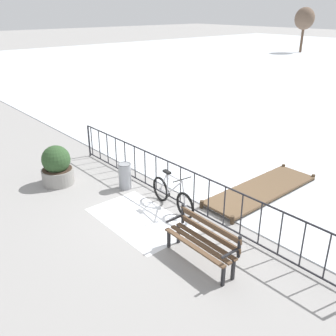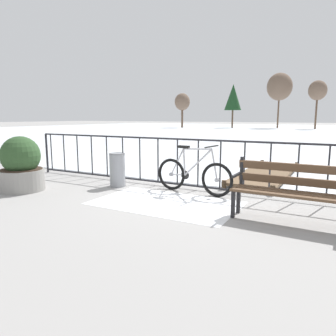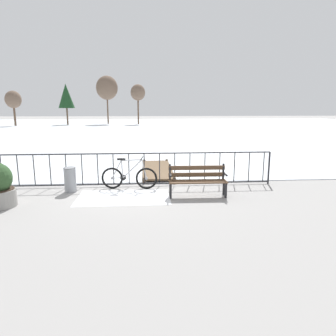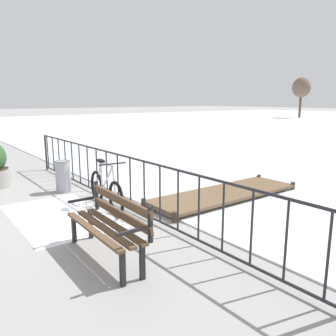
{
  "view_description": "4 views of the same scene",
  "coord_description": "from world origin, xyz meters",
  "px_view_note": "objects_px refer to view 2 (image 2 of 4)",
  "views": [
    {
      "loc": [
        6.12,
        -5.68,
        4.62
      ],
      "look_at": [
        -0.48,
        0.01,
        0.86
      ],
      "focal_mm": 39.95,
      "sensor_mm": 36.0,
      "label": 1
    },
    {
      "loc": [
        2.57,
        -5.95,
        1.52
      ],
      "look_at": [
        -0.44,
        -0.49,
        0.5
      ],
      "focal_mm": 33.87,
      "sensor_mm": 36.0,
      "label": 2
    },
    {
      "loc": [
        0.53,
        -9.4,
        2.45
      ],
      "look_at": [
        1.16,
        -0.88,
        0.75
      ],
      "focal_mm": 32.62,
      "sensor_mm": 36.0,
      "label": 3
    },
    {
      "loc": [
        5.86,
        -3.17,
        2.11
      ],
      "look_at": [
        1.27,
        0.3,
        0.94
      ],
      "focal_mm": 36.2,
      "sensor_mm": 36.0,
      "label": 4
    }
  ],
  "objects_px": {
    "trash_bin": "(117,170)",
    "planter_with_shrub": "(21,166)",
    "park_bench": "(290,187)",
    "bicycle_near_railing": "(193,175)"
  },
  "relations": [
    {
      "from": "bicycle_near_railing",
      "to": "park_bench",
      "type": "distance_m",
      "value": 2.15
    },
    {
      "from": "park_bench",
      "to": "trash_bin",
      "type": "height_order",
      "value": "park_bench"
    },
    {
      "from": "park_bench",
      "to": "planter_with_shrub",
      "type": "height_order",
      "value": "planter_with_shrub"
    },
    {
      "from": "planter_with_shrub",
      "to": "trash_bin",
      "type": "relative_size",
      "value": 1.54
    },
    {
      "from": "park_bench",
      "to": "trash_bin",
      "type": "relative_size",
      "value": 2.2
    },
    {
      "from": "trash_bin",
      "to": "planter_with_shrub",
      "type": "bearing_deg",
      "value": -139.94
    },
    {
      "from": "planter_with_shrub",
      "to": "bicycle_near_railing",
      "type": "bearing_deg",
      "value": 24.8
    },
    {
      "from": "bicycle_near_railing",
      "to": "trash_bin",
      "type": "relative_size",
      "value": 2.33
    },
    {
      "from": "planter_with_shrub",
      "to": "trash_bin",
      "type": "distance_m",
      "value": 1.96
    },
    {
      "from": "planter_with_shrub",
      "to": "trash_bin",
      "type": "xyz_separation_m",
      "value": [
        1.5,
        1.26,
        -0.15
      ]
    }
  ]
}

